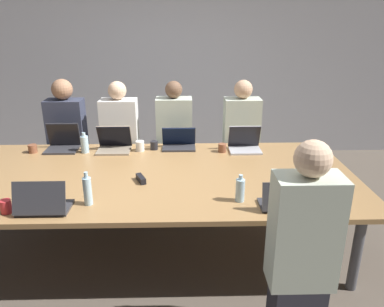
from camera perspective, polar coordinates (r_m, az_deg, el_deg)
The scene contains 24 objects.
ground_plane at distance 3.65m, azimuth -5.11°, elevation -13.57°, with size 24.00×24.00×0.00m, color brown.
curtain_wall at distance 5.66m, azimuth -4.01°, elevation 13.82°, with size 12.00×0.06×2.80m.
conference_table at distance 3.32m, azimuth -5.47°, elevation -3.81°, with size 3.48×1.65×0.72m.
laptop_near_right at distance 2.77m, azimuth 13.99°, elevation -7.01°, with size 0.35×0.22×0.22m.
person_near_right at distance 2.46m, azimuth 16.41°, elevation -14.07°, with size 0.40×0.24×1.39m.
cup_near_right at distance 2.89m, azimuth 18.73°, elevation -6.84°, with size 0.08×0.08×0.08m.
bottle_near_right at distance 2.81m, azimuth 7.34°, elevation -5.50°, with size 0.07×0.07×0.21m.
laptop_far_center at distance 3.92m, azimuth -2.02°, elevation 1.78°, with size 0.35×0.22×0.22m.
person_far_center at distance 4.31m, azimuth -2.67°, elevation 1.69°, with size 0.40×0.24×1.36m.
cup_far_center at distance 3.89m, azimuth -5.80°, elevation 1.25°, with size 0.08×0.08×0.09m.
laptop_near_left at distance 2.84m, azimuth -21.84°, elevation -7.03°, with size 0.36×0.24×0.24m.
cup_near_left at distance 2.95m, azimuth -26.49°, elevation -7.24°, with size 0.08×0.08×0.10m.
bottle_near_left at distance 2.83m, azimuth -15.63°, elevation -5.46°, with size 0.06×0.06×0.26m.
laptop_far_right at distance 3.88m, azimuth 8.02°, elevation 1.56°, with size 0.33×0.25×0.25m.
person_far_right at distance 4.32m, azimuth 7.44°, elevation 1.71°, with size 0.40×0.24×1.38m.
cup_far_right at distance 3.82m, azimuth 4.63°, elevation 0.87°, with size 0.08×0.08×0.09m.
laptop_far_left at distance 4.09m, azimuth -19.08°, elevation 1.66°, with size 0.33×0.26×0.27m.
person_far_left at distance 4.45m, azimuth -18.31°, elevation 1.59°, with size 0.40×0.24×1.40m.
cup_far_left at distance 4.11m, azimuth -23.11°, elevation 0.69°, with size 0.09×0.09×0.08m.
bottle_far_left at distance 3.92m, azimuth -16.05°, elevation 1.41°, with size 0.08×0.08×0.21m.
laptop_far_midleft at distance 3.92m, azimuth -11.77°, elevation 1.52°, with size 0.34×0.27×0.26m.
person_far_midleft at distance 4.31m, azimuth -10.79°, elevation 1.43°, with size 0.40×0.24×1.37m.
cup_far_midleft at distance 3.86m, azimuth -7.93°, elevation 1.14°, with size 0.09×0.09×0.10m.
stapler at distance 3.16m, azimuth -7.79°, elevation -3.84°, with size 0.10×0.16×0.05m.
Camera 1 is at (0.24, -3.03, 2.03)m, focal length 35.00 mm.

